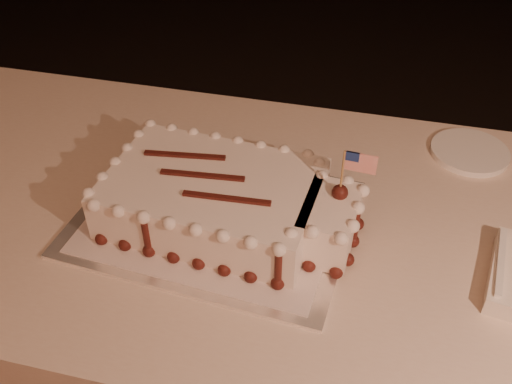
% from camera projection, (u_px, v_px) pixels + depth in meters
% --- Properties ---
extents(banquet_table, '(2.40, 0.80, 0.75)m').
position_uv_depth(banquet_table, '(404.00, 362.00, 1.26)').
color(banquet_table, beige).
rests_on(banquet_table, ground).
extents(cake_board, '(0.53, 0.41, 0.01)m').
position_uv_depth(cake_board, '(214.00, 218.00, 1.06)').
color(cake_board, white).
rests_on(cake_board, banquet_table).
extents(doily, '(0.47, 0.37, 0.00)m').
position_uv_depth(doily, '(214.00, 216.00, 1.06)').
color(doily, silver).
rests_on(doily, cake_board).
extents(sheet_cake, '(0.48, 0.30, 0.19)m').
position_uv_depth(sheet_cake, '(227.00, 201.00, 1.02)').
color(sheet_cake, white).
rests_on(sheet_cake, doily).
extents(side_plate, '(0.16, 0.16, 0.01)m').
position_uv_depth(side_plate, '(470.00, 152.00, 1.22)').
color(side_plate, white).
rests_on(side_plate, banquet_table).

